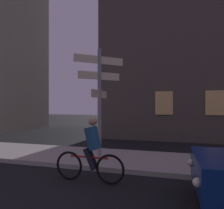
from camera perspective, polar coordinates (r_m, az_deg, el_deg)
The scene contains 3 objects.
sidewalk_kerb at distance 8.10m, azimuth -5.31°, elevation -13.15°, with size 40.00×2.62×0.14m, color #9E9991.
signpost at distance 7.12m, azimuth -3.20°, elevation 2.85°, with size 1.22×1.33×3.53m.
cyclist at distance 5.67m, azimuth -5.37°, elevation -11.82°, with size 1.82×0.33×1.61m.
Camera 1 is at (3.01, -0.20, 1.90)m, focal length 36.08 mm.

